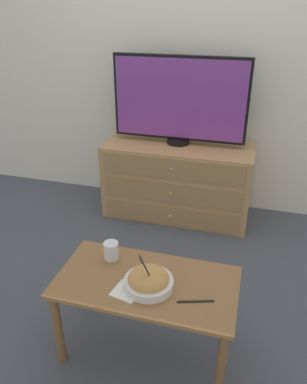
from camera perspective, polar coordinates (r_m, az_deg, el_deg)
The scene contains 9 objects.
ground_plane at distance 3.44m, azimuth 5.78°, elevation -1.12°, with size 12.00×12.00×0.00m, color #474C56.
wall_back at distance 3.07m, azimuth 7.08°, elevation 20.95°, with size 12.00×0.05×2.60m.
dresser at distance 3.08m, azimuth 3.68°, elevation 1.76°, with size 1.17×0.49×0.61m.
tv at distance 2.91m, azimuth 4.00°, elevation 13.75°, with size 1.03×0.18×0.67m.
coffee_table at distance 1.87m, azimuth -1.07°, elevation -15.18°, with size 0.86×0.45×0.45m.
takeout_bowl at distance 1.76m, azimuth -0.75°, elevation -13.31°, with size 0.23×0.23×0.20m.
drink_cup at distance 1.94m, azimuth -6.46°, elevation -9.01°, with size 0.08×0.08×0.09m.
napkin at distance 1.77m, azimuth -4.09°, elevation -14.82°, with size 0.14×0.14×0.00m.
knife at distance 1.72m, azimuth 6.42°, elevation -16.24°, with size 0.16×0.06×0.01m.
Camera 1 is at (0.48, -2.99, 1.64)m, focal length 35.00 mm.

